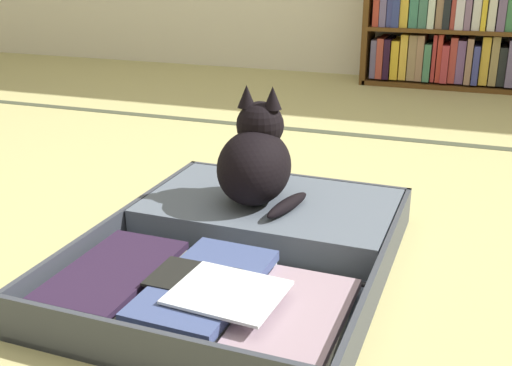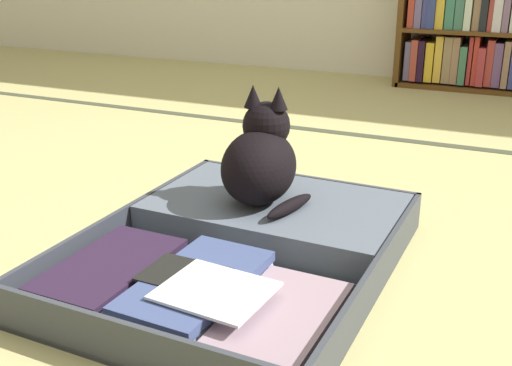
# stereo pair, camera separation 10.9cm
# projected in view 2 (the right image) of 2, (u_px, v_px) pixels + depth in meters

# --- Properties ---
(ground_plane) EXTENTS (10.00, 10.00, 0.00)m
(ground_plane) POSITION_uv_depth(u_px,v_px,m) (217.00, 254.00, 1.51)
(ground_plane) COLOR tan
(tatami_border) EXTENTS (4.80, 0.05, 0.00)m
(tatami_border) POSITION_uv_depth(u_px,v_px,m) (351.00, 134.00, 2.48)
(tatami_border) COLOR #3F4431
(tatami_border) RESTS_ON ground_plane
(open_suitcase) EXTENTS (0.66, 0.84, 0.10)m
(open_suitcase) POSITION_uv_depth(u_px,v_px,m) (247.00, 245.00, 1.46)
(open_suitcase) COLOR #373B43
(open_suitcase) RESTS_ON ground_plane
(black_cat) EXTENTS (0.23, 0.25, 0.28)m
(black_cat) POSITION_uv_depth(u_px,v_px,m) (262.00, 160.00, 1.54)
(black_cat) COLOR black
(black_cat) RESTS_ON open_suitcase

